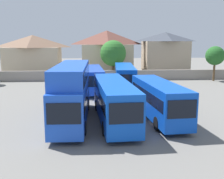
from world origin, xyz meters
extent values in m
plane|color=slate|center=(0.00, 18.00, 0.00)|extent=(140.00, 140.00, 0.00)
cube|color=gray|center=(0.00, 24.46, 0.90)|extent=(56.00, 0.50, 1.80)
cube|color=blue|center=(-3.68, -0.12, 1.92)|extent=(2.84, 12.03, 3.13)
cube|color=black|center=(-3.84, -6.13, 2.30)|extent=(2.22, 0.14, 1.41)
cube|color=black|center=(-3.68, -0.12, 2.30)|extent=(2.85, 11.07, 0.99)
cube|color=blue|center=(-3.67, 0.17, 4.22)|extent=(2.77, 11.43, 1.45)
cube|color=black|center=(-3.67, 0.17, 4.22)|extent=(2.84, 10.84, 1.01)
cylinder|color=black|center=(-2.62, -3.86, 0.55)|extent=(0.33, 1.11, 1.10)
cylinder|color=black|center=(-4.94, -3.80, 0.55)|extent=(0.33, 1.11, 1.10)
cylinder|color=black|center=(-2.42, 3.55, 0.55)|extent=(0.33, 1.11, 1.10)
cylinder|color=black|center=(-4.75, 3.61, 0.55)|extent=(0.33, 1.11, 1.10)
cube|color=blue|center=(-0.12, -0.35, 1.92)|extent=(3.22, 12.07, 3.13)
cube|color=black|center=(0.20, -6.34, 2.30)|extent=(2.28, 0.20, 1.41)
cube|color=black|center=(-0.12, -0.35, 2.30)|extent=(3.21, 11.12, 0.99)
cylinder|color=black|center=(1.27, -3.99, 0.55)|extent=(0.36, 1.11, 1.10)
cylinder|color=black|center=(-1.11, -4.12, 0.55)|extent=(0.36, 1.11, 1.10)
cylinder|color=black|center=(0.88, 3.41, 0.55)|extent=(0.36, 1.11, 1.10)
cylinder|color=black|center=(-1.50, 3.28, 0.55)|extent=(0.36, 1.11, 1.10)
cube|color=blue|center=(3.95, 0.19, 1.84)|extent=(3.13, 10.85, 2.96)
cube|color=black|center=(4.30, -5.18, 2.19)|extent=(2.13, 0.22, 1.33)
cube|color=black|center=(3.95, 0.19, 2.19)|extent=(3.11, 10.00, 0.93)
cylinder|color=black|center=(5.28, -3.05, 0.55)|extent=(0.37, 1.12, 1.10)
cylinder|color=black|center=(3.05, -3.20, 0.55)|extent=(0.37, 1.12, 1.10)
cylinder|color=black|center=(4.84, 3.58, 0.55)|extent=(0.37, 1.12, 1.10)
cylinder|color=black|center=(2.61, 3.43, 0.55)|extent=(0.37, 1.12, 1.10)
cube|color=blue|center=(-1.84, 14.35, 1.81)|extent=(2.98, 11.17, 2.90)
cube|color=black|center=(-1.64, 8.80, 2.16)|extent=(2.27, 0.16, 1.31)
cube|color=black|center=(-1.84, 14.35, 2.16)|extent=(2.98, 10.28, 0.91)
cylinder|color=black|center=(-0.53, 10.96, 0.55)|extent=(0.34, 1.11, 1.10)
cylinder|color=black|center=(-2.90, 10.88, 0.55)|extent=(0.34, 1.11, 1.10)
cylinder|color=black|center=(-0.77, 17.83, 0.55)|extent=(0.34, 1.11, 1.10)
cylinder|color=black|center=(-3.14, 17.74, 0.55)|extent=(0.34, 1.11, 1.10)
cube|color=blue|center=(2.63, 14.12, 1.95)|extent=(3.36, 11.94, 3.18)
cube|color=black|center=(2.18, 8.22, 2.33)|extent=(2.17, 0.25, 1.43)
cube|color=black|center=(2.63, 14.12, 2.33)|extent=(3.33, 11.00, 1.00)
cylinder|color=black|center=(3.49, 10.39, 0.55)|extent=(0.38, 1.12, 1.10)
cylinder|color=black|center=(1.22, 10.56, 0.55)|extent=(0.38, 1.12, 1.10)
cylinder|color=black|center=(4.04, 17.68, 0.55)|extent=(0.38, 1.12, 1.10)
cylinder|color=black|center=(1.78, 17.85, 0.55)|extent=(0.38, 1.12, 1.10)
cube|color=#C6B293|center=(-13.98, 34.52, 2.82)|extent=(10.92, 7.69, 5.64)
pyramid|color=brown|center=(-13.98, 34.52, 6.88)|extent=(11.46, 8.07, 2.50)
cube|color=#C6B293|center=(1.37, 34.41, 3.11)|extent=(10.33, 7.49, 6.21)
pyramid|color=brown|center=(1.37, 34.41, 7.65)|extent=(10.85, 7.86, 2.88)
cube|color=tan|center=(13.83, 34.03, 3.44)|extent=(9.10, 6.59, 6.88)
pyramid|color=#3D424C|center=(13.83, 34.03, 7.82)|extent=(9.56, 6.91, 1.88)
cylinder|color=brown|center=(19.46, 22.46, 1.63)|extent=(0.36, 0.36, 3.26)
sphere|color=#235B23|center=(19.46, 22.46, 4.41)|extent=(3.28, 3.28, 3.28)
cylinder|color=brown|center=(2.09, 26.96, 1.50)|extent=(0.57, 0.57, 3.00)
sphere|color=#2D6B28|center=(2.09, 26.96, 4.68)|extent=(4.80, 4.80, 4.80)
camera|label=1|loc=(-2.05, -23.17, 6.91)|focal=43.39mm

